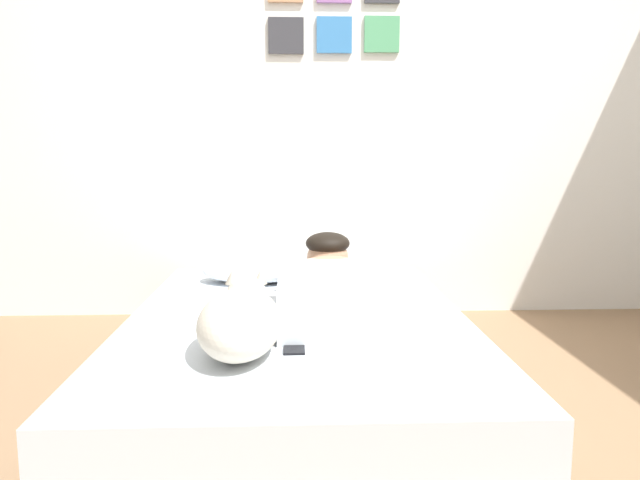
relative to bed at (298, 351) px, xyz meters
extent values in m
plane|color=#8C6B4C|center=(0.21, -0.57, -0.14)|extent=(12.32, 12.32, 0.00)
cube|color=silver|center=(0.21, 1.17, 1.11)|extent=(4.16, 0.10, 2.50)
cube|color=#333338|center=(-0.05, 1.11, 1.40)|extent=(0.19, 0.02, 0.19)
cube|color=#3372B2|center=(0.21, 1.11, 1.41)|extent=(0.19, 0.02, 0.19)
cube|color=#4C9966|center=(0.47, 1.11, 1.41)|extent=(0.19, 0.02, 0.19)
cube|color=gray|center=(0.00, 0.00, -0.09)|extent=(1.34, 2.02, 0.11)
cube|color=silver|center=(0.00, 0.00, 0.05)|extent=(1.30, 1.96, 0.19)
ellipsoid|color=silver|center=(-0.20, 0.62, 0.20)|extent=(0.52, 0.32, 0.11)
cube|color=silver|center=(0.14, -0.09, 0.24)|extent=(0.42, 0.64, 0.18)
ellipsoid|color=tan|center=(0.14, 0.25, 0.26)|extent=(0.32, 0.20, 0.16)
sphere|color=tan|center=(0.14, 0.41, 0.30)|extent=(0.19, 0.19, 0.19)
ellipsoid|color=black|center=(0.14, 0.41, 0.37)|extent=(0.20, 0.20, 0.10)
cylinder|color=tan|center=(0.04, 0.39, 0.23)|extent=(0.23, 0.07, 0.14)
cylinder|color=tan|center=(0.24, 0.39, 0.23)|extent=(0.23, 0.07, 0.14)
ellipsoid|color=beige|center=(-0.18, -0.47, 0.25)|extent=(0.26, 0.48, 0.20)
sphere|color=beige|center=(-0.18, -0.21, 0.27)|extent=(0.15, 0.15, 0.15)
cone|color=#A79F8E|center=(-0.23, -0.19, 0.34)|extent=(0.05, 0.05, 0.05)
cone|color=#A79F8E|center=(-0.13, -0.19, 0.34)|extent=(0.05, 0.05, 0.05)
cylinder|color=white|center=(0.19, 0.49, 0.19)|extent=(0.09, 0.09, 0.07)
torus|color=white|center=(0.25, 0.49, 0.19)|extent=(0.05, 0.01, 0.05)
cube|color=black|center=(-0.01, -0.42, 0.15)|extent=(0.07, 0.14, 0.01)
camera|label=1|loc=(-0.01, -2.33, 0.77)|focal=34.34mm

